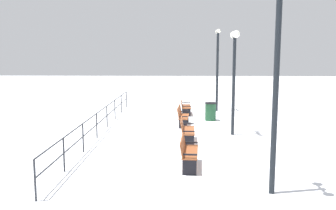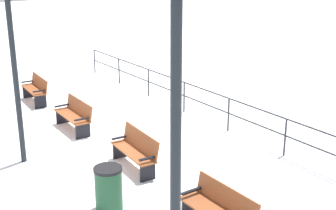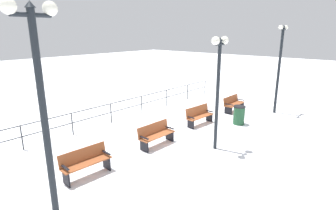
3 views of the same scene
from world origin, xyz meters
The scene contains 9 objects.
ground_plane centered at (0.00, 0.00, 0.00)m, with size 80.00×80.00×0.00m, color white.
bench_nearest centered at (-0.01, -4.84, 0.49)m, with size 0.60×1.64×0.91m.
bench_second centered at (0.01, -1.61, 0.47)m, with size 0.58×1.68×0.89m.
bench_third centered at (-0.11, 1.62, 0.48)m, with size 0.61×1.69×0.91m.
bench_fourth centered at (0.07, 4.84, 0.45)m, with size 0.57×1.63×0.87m.
lamppost_middle centered at (1.99, -0.33, 3.03)m, with size 0.30×0.92×4.31m.
lamppost_far centered at (1.99, 6.10, 2.98)m, with size 0.24×1.00×4.80m.
waterfront_railing centered at (-3.59, 0.00, 0.69)m, with size 0.05×14.98×1.02m.
trash_bin centered at (1.36, 2.96, 0.47)m, with size 0.58×0.58×0.93m.
Camera 2 is at (5.25, 10.54, 5.00)m, focal length 50.19 mm.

